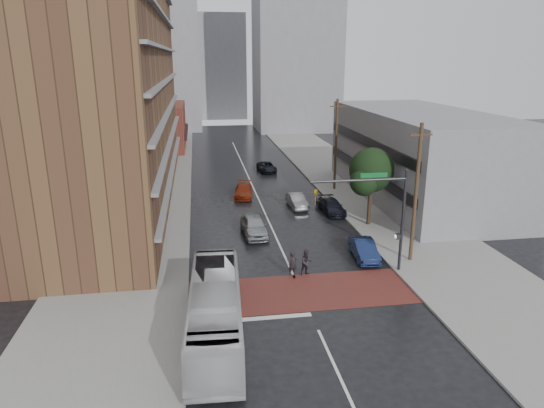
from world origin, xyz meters
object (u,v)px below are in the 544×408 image
car_travel_c (243,191)px  car_parked_mid (332,206)px  transit_bus (215,311)px  car_travel_b (297,201)px  car_travel_a (254,226)px  car_parked_far (329,203)px  pedestrian_b (306,263)px  car_parked_near (364,249)px  pedestrian_a (293,264)px  suv_travel (267,167)px

car_travel_c → car_parked_mid: 10.34m
transit_bus → car_travel_b: bearing=71.1°
car_travel_a → car_travel_b: 8.75m
car_travel_c → car_parked_far: bearing=-28.9°
pedestrian_b → car_travel_c: size_ratio=0.38×
car_travel_b → car_parked_near: 13.35m
car_travel_c → car_travel_b: bearing=-36.3°
pedestrian_a → car_travel_b: size_ratio=0.41×
car_parked_near → car_parked_far: (0.62, 12.03, -0.04)m
suv_travel → car_parked_far: 17.56m
pedestrian_b → car_parked_far: size_ratio=0.46×
car_travel_c → car_parked_near: bearing=-60.5°
car_parked_mid → car_parked_far: car_parked_far is taller
pedestrian_b → car_travel_a: size_ratio=0.36×
suv_travel → car_travel_b: bearing=-91.3°
car_travel_c → car_parked_mid: bearing=-33.9°
car_travel_c → transit_bus: bearing=-91.0°
pedestrian_a → car_parked_far: bearing=53.6°
car_travel_b → car_parked_near: bearing=-83.6°
pedestrian_b → car_parked_near: bearing=9.1°
transit_bus → pedestrian_b: 9.38m
car_travel_b → car_travel_c: bearing=132.5°
car_travel_a → car_parked_far: size_ratio=1.26×
transit_bus → pedestrian_a: bearing=54.3°
pedestrian_b → car_parked_near: pedestrian_b is taller
suv_travel → car_parked_near: (3.00, -29.21, 0.08)m
suv_travel → pedestrian_a: bearing=-98.7°
transit_bus → suv_travel: size_ratio=2.52×
transit_bus → car_travel_c: bearing=84.3°
car_parked_mid → transit_bus: bearing=-123.1°
pedestrian_a → suv_travel: (2.73, 31.29, -0.23)m
car_travel_a → car_parked_near: car_travel_a is taller
pedestrian_a → car_travel_a: bearing=89.5°
car_parked_near → pedestrian_a: bearing=-155.6°
pedestrian_a → car_parked_far: pedestrian_a is taller
car_parked_mid → car_parked_near: bearing=-95.6°
pedestrian_a → car_parked_mid: pedestrian_a is taller
pedestrian_b → car_travel_a: (-2.62, 8.10, -0.05)m
car_parked_mid → suv_travel: bearing=98.8°
pedestrian_a → car_parked_far: 15.47m
car_travel_c → car_parked_near: 19.15m
car_parked_near → car_travel_b: bearing=104.5°
car_travel_a → pedestrian_a: bearing=-80.6°
car_travel_a → car_travel_c: 11.75m
pedestrian_a → pedestrian_b: (0.95, 0.00, 0.03)m
car_travel_b → suv_travel: size_ratio=0.92×
car_parked_mid → car_parked_far: bearing=87.6°
car_travel_b → car_travel_c: (-4.81, 4.63, -0.01)m
car_travel_b → car_travel_c: 6.67m
transit_bus → suv_travel: bearing=80.9°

